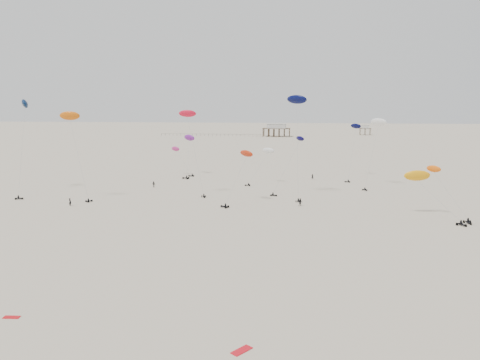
% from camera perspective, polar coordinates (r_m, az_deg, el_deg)
% --- Properties ---
extents(ground_plane, '(900.00, 900.00, 0.00)m').
position_cam_1_polar(ground_plane, '(213.54, 4.37, 2.77)').
color(ground_plane, '#C4B39B').
extents(pavilion_main, '(21.00, 13.00, 9.80)m').
position_cam_1_polar(pavilion_main, '(363.12, 4.47, 5.98)').
color(pavilion_main, brown).
rests_on(pavilion_main, ground).
extents(pavilion_small, '(9.00, 7.00, 8.00)m').
position_cam_1_polar(pavilion_small, '(394.89, 15.01, 5.83)').
color(pavilion_small, brown).
rests_on(pavilion_small, ground).
extents(pier_fence, '(80.20, 0.20, 1.50)m').
position_cam_1_polar(pier_fence, '(370.49, -3.62, 5.51)').
color(pier_fence, black).
rests_on(pier_fence, ground).
extents(rig_0, '(8.13, 5.80, 22.26)m').
position_cam_1_polar(rig_0, '(121.25, -6.11, 6.52)').
color(rig_0, black).
rests_on(rig_0, ground).
extents(rig_1, '(8.99, 4.86, 10.32)m').
position_cam_1_polar(rig_1, '(157.07, -7.24, 2.77)').
color(rig_1, black).
rests_on(rig_1, ground).
extents(rig_2, '(7.74, 10.14, 12.44)m').
position_cam_1_polar(rig_2, '(104.75, 24.22, -1.46)').
color(rig_2, black).
rests_on(rig_2, ground).
extents(rig_3, '(7.63, 12.81, 20.59)m').
position_cam_1_polar(rig_3, '(140.13, 16.40, 6.10)').
color(rig_3, black).
rests_on(rig_3, ground).
extents(rig_5, '(10.75, 12.25, 13.40)m').
position_cam_1_polar(rig_5, '(105.61, 21.44, -0.25)').
color(rig_5, black).
rests_on(rig_5, ground).
extents(rig_6, '(6.23, 17.36, 21.32)m').
position_cam_1_polar(rig_6, '(156.91, 13.78, 5.31)').
color(rig_6, black).
rests_on(rig_6, ground).
extents(rig_7, '(7.31, 11.75, 13.85)m').
position_cam_1_polar(rig_7, '(111.29, 0.14, 1.69)').
color(rig_7, black).
rests_on(rig_7, ground).
extents(rig_8, '(8.99, 8.31, 15.95)m').
position_cam_1_polar(rig_8, '(123.06, 6.13, 2.50)').
color(rig_8, black).
rests_on(rig_8, ground).
extents(rig_9, '(8.35, 9.56, 12.25)m').
position_cam_1_polar(rig_9, '(140.48, 3.05, 2.91)').
color(rig_9, black).
rests_on(rig_9, ground).
extents(rig_10, '(5.39, 14.38, 15.57)m').
position_cam_1_polar(rig_10, '(158.03, -6.27, 4.23)').
color(rig_10, black).
rests_on(rig_10, ground).
extents(rig_11, '(8.56, 16.84, 26.43)m').
position_cam_1_polar(rig_11, '(139.00, -24.82, 7.23)').
color(rig_11, black).
rests_on(rig_11, ground).
extents(rig_12, '(6.42, 13.13, 26.47)m').
position_cam_1_polar(rig_12, '(121.03, 6.95, 8.84)').
color(rig_12, black).
rests_on(rig_12, ground).
extents(rig_13, '(8.95, 5.21, 21.93)m').
position_cam_1_polar(rig_13, '(121.54, -19.80, 6.23)').
color(rig_13, black).
rests_on(rig_13, ground).
extents(spectator_0, '(0.93, 0.81, 2.15)m').
position_cam_1_polar(spectator_0, '(115.93, -19.98, -2.98)').
color(spectator_0, black).
rests_on(spectator_0, ground).
extents(spectator_1, '(1.04, 0.62, 2.11)m').
position_cam_1_polar(spectator_1, '(109.72, 7.37, -3.16)').
color(spectator_1, black).
rests_on(spectator_1, ground).
extents(spectator_2, '(1.31, 0.90, 2.01)m').
position_cam_1_polar(spectator_2, '(136.30, -10.47, -0.87)').
color(spectator_2, black).
rests_on(spectator_2, ground).
extents(spectator_3, '(0.73, 0.51, 1.98)m').
position_cam_1_polar(spectator_3, '(150.42, 8.81, 0.09)').
color(spectator_3, black).
rests_on(spectator_3, ground).
extents(grounded_kite_a, '(2.03, 2.31, 0.08)m').
position_cam_1_polar(grounded_kite_a, '(47.13, 0.21, -20.11)').
color(grounded_kite_a, red).
rests_on(grounded_kite_a, ground).
extents(grounded_kite_b, '(1.86, 0.86, 0.07)m').
position_cam_1_polar(grounded_kite_b, '(59.03, -26.08, -14.82)').
color(grounded_kite_b, red).
rests_on(grounded_kite_b, ground).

